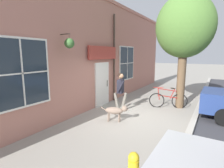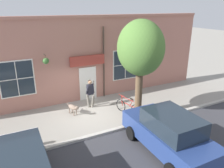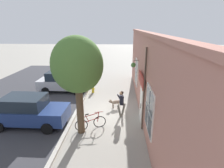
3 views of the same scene
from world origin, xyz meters
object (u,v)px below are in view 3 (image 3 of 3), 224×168
at_px(dog_on_leash, 115,102).
at_px(fire_hydrant, 93,88).
at_px(street_tree_by_curb, 79,67).
at_px(parked_car_nearest_curb, 63,81).
at_px(pedestrian_walking, 121,101).
at_px(leaning_bicycle, 91,123).
at_px(parked_car_mid_block, 28,111).

bearing_deg(dog_on_leash, fire_hydrant, -54.78).
xyz_separation_m(street_tree_by_curb, parked_car_nearest_curb, (2.94, -6.12, -2.71)).
distance_m(pedestrian_walking, dog_on_leash, 1.39).
bearing_deg(street_tree_by_curb, leaning_bicycle, -144.49).
xyz_separation_m(street_tree_by_curb, fire_hydrant, (0.31, -5.83, -3.19)).
relative_size(dog_on_leash, street_tree_by_curb, 0.21).
relative_size(leaning_bicycle, parked_car_mid_block, 0.38).
xyz_separation_m(leaning_bicycle, parked_car_mid_block, (3.62, -0.30, 0.50)).
xyz_separation_m(pedestrian_walking, parked_car_nearest_curb, (5.05, -4.26, -0.13)).
bearing_deg(parked_car_nearest_curb, pedestrian_walking, 139.85).
bearing_deg(fire_hydrant, parked_car_nearest_curb, -6.30).
bearing_deg(street_tree_by_curb, parked_car_nearest_curb, -64.32).
bearing_deg(leaning_bicycle, street_tree_by_curb, 35.51).
height_order(parked_car_nearest_curb, parked_car_mid_block, same).
distance_m(leaning_bicycle, parked_car_nearest_curb, 6.74).
distance_m(pedestrian_walking, street_tree_by_curb, 3.81).
bearing_deg(dog_on_leash, street_tree_by_curb, 61.28).
bearing_deg(leaning_bicycle, parked_car_mid_block, -4.81).
bearing_deg(parked_car_mid_block, dog_on_leash, -153.42).
height_order(pedestrian_walking, parked_car_nearest_curb, parked_car_nearest_curb).
bearing_deg(parked_car_nearest_curb, leaning_bicycle, 119.96).
xyz_separation_m(dog_on_leash, parked_car_mid_block, (4.87, 2.43, 0.47)).
bearing_deg(dog_on_leash, leaning_bicycle, 65.49).
distance_m(street_tree_by_curb, leaning_bicycle, 3.25).
xyz_separation_m(dog_on_leash, street_tree_by_curb, (1.66, 3.03, 3.17)).
height_order(street_tree_by_curb, fire_hydrant, street_tree_by_curb).
bearing_deg(pedestrian_walking, leaning_bicycle, 42.77).
bearing_deg(leaning_bicycle, dog_on_leash, -114.51).
relative_size(dog_on_leash, leaning_bicycle, 0.64).
xyz_separation_m(pedestrian_walking, fire_hydrant, (2.41, -3.97, -0.62)).
relative_size(dog_on_leash, parked_car_mid_block, 0.24).
xyz_separation_m(dog_on_leash, leaning_bicycle, (1.25, 2.74, -0.03)).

